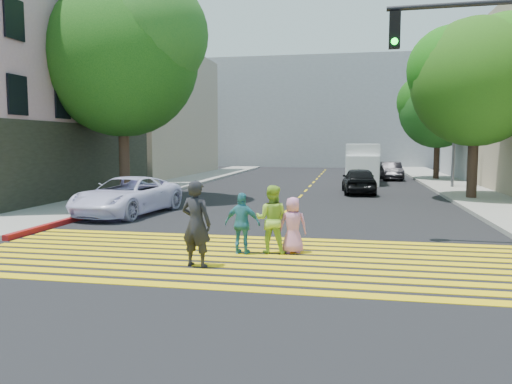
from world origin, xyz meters
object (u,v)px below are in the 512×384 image
(tree_right_far, at_px, (440,105))
(pedestrian_child, at_px, (293,225))
(tree_left, at_px, (124,51))
(pedestrian_woman, at_px, (272,219))
(dark_car_near, at_px, (359,180))
(pedestrian_man, at_px, (196,224))
(silver_car, at_px, (368,169))
(dark_car_parked, at_px, (391,171))
(white_van, at_px, (362,165))
(pedestrian_extra, at_px, (242,224))
(tree_right_near, at_px, (478,75))
(white_sedan, at_px, (127,196))

(tree_right_far, height_order, pedestrian_child, tree_right_far)
(tree_left, xyz_separation_m, pedestrian_child, (9.06, -9.94, -6.21))
(tree_left, relative_size, pedestrian_woman, 6.10)
(dark_car_near, bearing_deg, pedestrian_man, 73.69)
(pedestrian_man, height_order, dark_car_near, pedestrian_man)
(tree_left, xyz_separation_m, silver_car, (11.70, 17.62, -6.23))
(dark_car_parked, xyz_separation_m, white_van, (-2.14, -3.68, 0.59))
(pedestrian_man, bearing_deg, white_van, -86.84)
(dark_car_near, relative_size, dark_car_parked, 1.05)
(tree_right_far, distance_m, pedestrian_extra, 27.18)
(silver_car, bearing_deg, dark_car_parked, 119.72)
(pedestrian_woman, xyz_separation_m, dark_car_near, (2.32, 14.99, -0.14))
(pedestrian_extra, distance_m, dark_car_parked, 26.26)
(pedestrian_child, bearing_deg, tree_left, -58.95)
(tree_left, height_order, dark_car_near, tree_left)
(tree_right_near, bearing_deg, white_sedan, -152.62)
(white_van, bearing_deg, white_sedan, -118.31)
(white_sedan, height_order, dark_car_near, white_sedan)
(tree_left, bearing_deg, white_van, 46.41)
(pedestrian_child, bearing_deg, pedestrian_man, 30.73)
(white_sedan, bearing_deg, tree_right_far, 61.47)
(tree_left, bearing_deg, pedestrian_man, -58.55)
(pedestrian_man, height_order, dark_car_parked, pedestrian_man)
(pedestrian_child, height_order, white_van, white_van)
(pedestrian_child, xyz_separation_m, dark_car_parked, (4.24, 25.34, -0.05))
(pedestrian_woman, xyz_separation_m, dark_car_parked, (4.76, 25.40, -0.19))
(tree_right_near, relative_size, dark_car_near, 2.07)
(pedestrian_child, height_order, pedestrian_extra, pedestrian_extra)
(pedestrian_man, relative_size, pedestrian_woman, 1.14)
(dark_car_near, distance_m, dark_car_parked, 10.69)
(pedestrian_woman, relative_size, pedestrian_child, 1.20)
(pedestrian_child, bearing_deg, white_van, -106.83)
(pedestrian_extra, bearing_deg, dark_car_parked, -96.68)
(white_van, bearing_deg, silver_car, 85.51)
(dark_car_near, bearing_deg, white_van, -96.28)
(pedestrian_woman, height_order, white_sedan, pedestrian_woman)
(tree_left, height_order, tree_right_far, tree_left)
(pedestrian_woman, bearing_deg, pedestrian_man, 52.51)
(white_sedan, distance_m, dark_car_near, 12.91)
(tree_right_near, distance_m, pedestrian_extra, 16.16)
(dark_car_near, bearing_deg, pedestrian_extra, 75.20)
(pedestrian_man, distance_m, white_sedan, 8.73)
(pedestrian_woman, height_order, pedestrian_child, pedestrian_woman)
(white_sedan, xyz_separation_m, white_van, (9.02, 16.25, 0.53))
(pedestrian_man, relative_size, silver_car, 0.41)
(white_sedan, bearing_deg, pedestrian_extra, -37.60)
(tree_right_near, height_order, white_sedan, tree_right_near)
(white_sedan, bearing_deg, dark_car_parked, 68.30)
(pedestrian_man, bearing_deg, pedestrian_woman, -117.02)
(white_sedan, bearing_deg, silver_car, 74.20)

